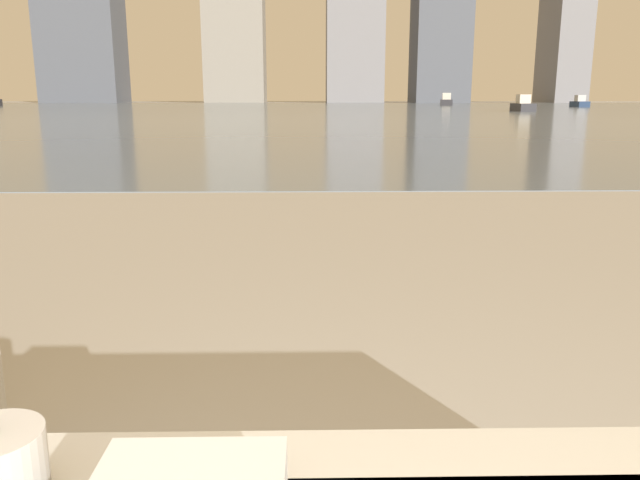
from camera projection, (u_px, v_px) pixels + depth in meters
The scene contains 7 objects.
harbor_water at pixel (308, 108), 60.43m from camera, with size 180.00×110.00×0.01m.
harbor_boat_0 at pixel (523, 105), 45.02m from camera, with size 1.28×3.21×1.18m.
harbor_boat_1 at pixel (580, 103), 64.48m from camera, with size 1.41×3.30×1.20m.
harbor_boat_3 at pixel (446, 101), 76.73m from camera, with size 2.09×4.17×1.49m.
skyline_tower_1 at pixel (234, 13), 111.25m from camera, with size 10.67×8.75×31.19m.
skyline_tower_3 at pixel (442, 2), 111.53m from camera, with size 9.76×9.82×35.14m.
skyline_tower_4 at pixel (567, 0), 111.88m from camera, with size 6.13×11.39×35.95m.
Camera 1 is at (-0.09, 0.21, 1.02)m, focal length 35.00 mm.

